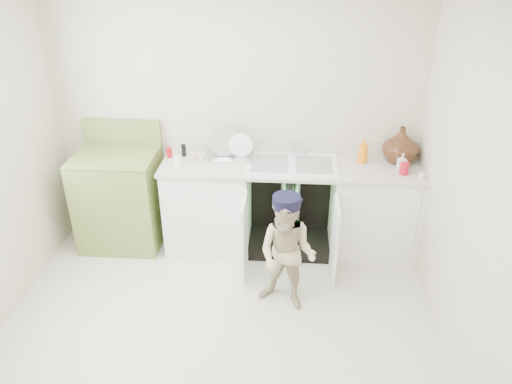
% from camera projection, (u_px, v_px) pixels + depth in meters
% --- Properties ---
extents(ground, '(3.50, 3.50, 0.00)m').
position_uv_depth(ground, '(218.00, 326.00, 4.04)').
color(ground, '#BCB4A5').
rests_on(ground, ground).
extents(room_shell, '(6.00, 5.50, 1.26)m').
position_uv_depth(room_shell, '(212.00, 190.00, 3.45)').
color(room_shell, '#BEB7A3').
rests_on(room_shell, ground).
extents(counter_run, '(2.44, 1.02, 1.24)m').
position_uv_depth(counter_run, '(294.00, 204.00, 4.84)').
color(counter_run, white).
rests_on(counter_run, ground).
extents(avocado_stove, '(0.77, 0.65, 1.20)m').
position_uv_depth(avocado_stove, '(121.00, 197.00, 4.92)').
color(avocado_stove, olive).
rests_on(avocado_stove, ground).
extents(repair_worker, '(0.60, 0.82, 1.03)m').
position_uv_depth(repair_worker, '(287.00, 253.00, 4.04)').
color(repair_worker, beige).
rests_on(repair_worker, ground).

